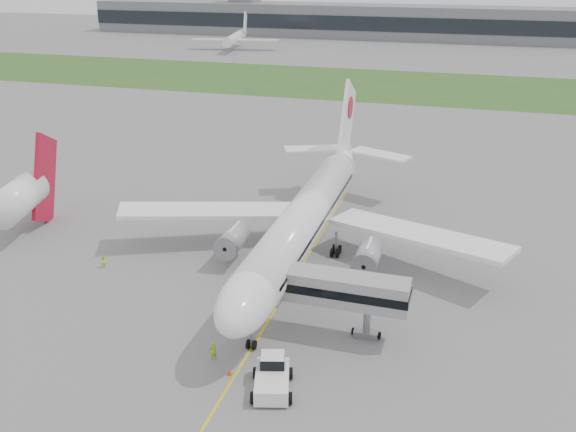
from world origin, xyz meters
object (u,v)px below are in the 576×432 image
(jet_bridge, at_px, (328,288))
(airliner, at_px, (306,216))
(ground_crew_near, at_px, (213,351))
(neighbor_aircraft, at_px, (22,196))
(pushback_tug, at_px, (272,376))

(jet_bridge, bearing_deg, airliner, 112.76)
(ground_crew_near, relative_size, neighbor_aircraft, 0.11)
(jet_bridge, bearing_deg, ground_crew_near, -140.11)
(jet_bridge, relative_size, ground_crew_near, 7.80)
(ground_crew_near, bearing_deg, jet_bridge, 174.64)
(neighbor_aircraft, bearing_deg, airliner, -9.56)
(airliner, distance_m, pushback_tug, 25.51)
(pushback_tug, height_order, neighbor_aircraft, neighbor_aircraft)
(airliner, bearing_deg, ground_crew_near, -96.96)
(pushback_tug, distance_m, jet_bridge, 10.54)
(airliner, height_order, neighbor_aircraft, airliner)
(ground_crew_near, xyz_separation_m, neighbor_aircraft, (-34.77, 19.84, 4.26))
(pushback_tug, bearing_deg, airliner, 83.05)
(pushback_tug, height_order, ground_crew_near, pushback_tug)
(ground_crew_near, bearing_deg, pushback_tug, 115.30)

